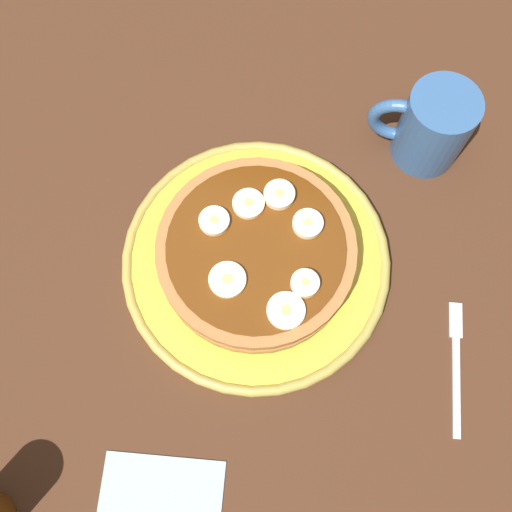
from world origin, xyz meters
TOP-DOWN VIEW (x-y plane):
  - ground_plane at (0.00, 0.00)cm, footprint 140.00×140.00cm
  - plate at (0.00, 0.00)cm, footprint 26.83×26.83cm
  - pancake_stack at (-0.09, -0.02)cm, footprint 19.71×19.88cm
  - banana_slice_0 at (4.42, -1.53)cm, footprint 2.94×2.94cm
  - banana_slice_1 at (-5.18, 2.61)cm, footprint 2.66×2.66cm
  - banana_slice_2 at (1.80, 3.82)cm, footprint 3.47×3.47cm
  - banana_slice_3 at (-4.26, -3.22)cm, footprint 2.93×2.93cm
  - banana_slice_4 at (1.67, -4.00)cm, footprint 3.10×3.10cm
  - banana_slice_5 at (-1.00, -5.55)cm, footprint 3.03×3.03cm
  - banana_slice_6 at (-4.03, 5.44)cm, footprint 3.51×3.51cm
  - coffee_mug at (-14.37, -17.01)cm, footprint 10.46×7.12cm
  - fork at (-20.96, 5.12)cm, footprint 2.60×13.02cm

SIDE VIEW (x-z plane):
  - ground_plane at x=0.00cm, z-range -3.00..0.00cm
  - fork at x=-20.96cm, z-range 0.00..0.50cm
  - plate at x=0.00cm, z-range 0.07..1.92cm
  - pancake_stack at x=-0.09cm, z-range 1.53..5.16cm
  - coffee_mug at x=-14.37cm, z-range 0.14..9.14cm
  - banana_slice_2 at x=1.80cm, z-range 4.98..5.69cm
  - banana_slice_6 at x=-4.03cm, z-range 4.98..5.69cm
  - banana_slice_4 at x=1.67cm, z-range 4.98..5.75cm
  - banana_slice_0 at x=4.42cm, z-range 4.98..5.82cm
  - banana_slice_3 at x=-4.26cm, z-range 4.98..5.94cm
  - banana_slice_5 at x=-1.00cm, z-range 4.98..5.96cm
  - banana_slice_1 at x=-5.18cm, z-range 4.98..6.03cm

